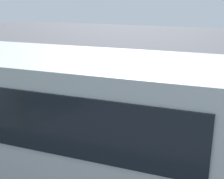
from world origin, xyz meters
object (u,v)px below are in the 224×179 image
object	(u,v)px
tour_bus	(12,123)
spectator_left	(81,110)
traffic_cone	(159,105)
parked_motorcycle_silver	(87,137)
stunt_motorcycle	(138,75)
spectator_far_left	(111,116)
spectator_centre	(53,104)

from	to	relation	value
tour_bus	spectator_left	world-z (taller)	tour_bus
spectator_left	traffic_cone	bearing A→B (deg)	-114.24
parked_motorcycle_silver	stunt_motorcycle	xyz separation A→B (m)	(0.35, -5.38, 0.57)
spectator_left	parked_motorcycle_silver	size ratio (longest dim) A/B	0.86
spectator_far_left	parked_motorcycle_silver	xyz separation A→B (m)	(0.50, 0.59, -0.49)
parked_motorcycle_silver	traffic_cone	bearing A→B (deg)	-104.79
tour_bus	traffic_cone	size ratio (longest dim) A/B	16.21
spectator_far_left	traffic_cone	distance (m)	3.48
traffic_cone	spectator_left	bearing A→B (deg)	65.76
spectator_centre	stunt_motorcycle	world-z (taller)	stunt_motorcycle
spectator_left	tour_bus	bearing A→B (deg)	86.27
spectator_far_left	traffic_cone	xyz separation A→B (m)	(-0.55, -3.37, -0.67)
spectator_centre	stunt_motorcycle	xyz separation A→B (m)	(-1.16, -4.81, -0.01)
spectator_centre	stunt_motorcycle	size ratio (longest dim) A/B	0.95
tour_bus	stunt_motorcycle	bearing A→B (deg)	-92.39
stunt_motorcycle	traffic_cone	world-z (taller)	stunt_motorcycle
stunt_motorcycle	traffic_cone	bearing A→B (deg)	134.52
spectator_centre	tour_bus	bearing A→B (deg)	107.13
parked_motorcycle_silver	traffic_cone	world-z (taller)	parked_motorcycle_silver
spectator_left	spectator_centre	xyz separation A→B (m)	(1.03, -0.03, 0.01)
spectator_centre	parked_motorcycle_silver	distance (m)	1.73
tour_bus	spectator_far_left	distance (m)	3.08
spectator_left	spectator_far_left	bearing A→B (deg)	-177.15
spectator_left	traffic_cone	xyz separation A→B (m)	(-1.54, -3.42, -0.75)
traffic_cone	spectator_centre	bearing A→B (deg)	52.85
tour_bus	traffic_cone	distance (m)	6.52
spectator_far_left	parked_motorcycle_silver	distance (m)	0.92
tour_bus	stunt_motorcycle	distance (m)	7.59
spectator_left	stunt_motorcycle	bearing A→B (deg)	-91.63
spectator_centre	parked_motorcycle_silver	world-z (taller)	spectator_centre
tour_bus	spectator_centre	distance (m)	2.94
tour_bus	spectator_left	xyz separation A→B (m)	(-0.18, -2.73, -0.59)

